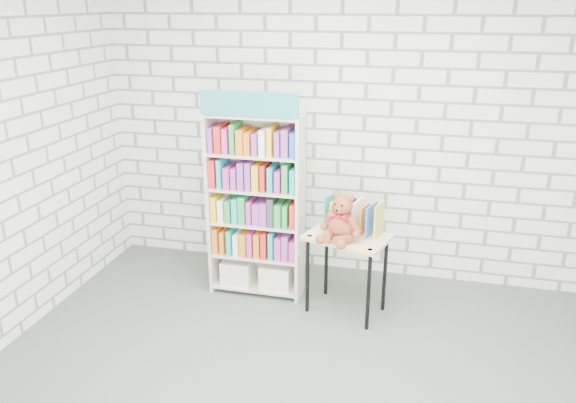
# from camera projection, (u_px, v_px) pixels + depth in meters

# --- Properties ---
(ground) EXTENTS (4.50, 4.50, 0.00)m
(ground) POSITION_uv_depth(u_px,v_px,m) (287.00, 394.00, 3.83)
(ground) COLOR #434E41
(ground) RESTS_ON ground
(room_shell) EXTENTS (4.52, 4.02, 2.81)m
(room_shell) POSITION_uv_depth(u_px,v_px,m) (286.00, 138.00, 3.22)
(room_shell) COLOR silver
(room_shell) RESTS_ON ground
(bookshelf) EXTENTS (0.82, 0.32, 1.85)m
(bookshelf) POSITION_uv_depth(u_px,v_px,m) (256.00, 204.00, 4.92)
(bookshelf) COLOR beige
(bookshelf) RESTS_ON ground
(display_table) EXTENTS (0.76, 0.62, 0.71)m
(display_table) POSITION_uv_depth(u_px,v_px,m) (347.00, 246.00, 4.65)
(display_table) COLOR #CDB67B
(display_table) RESTS_ON ground
(table_books) EXTENTS (0.50, 0.32, 0.27)m
(table_books) POSITION_uv_depth(u_px,v_px,m) (354.00, 216.00, 4.66)
(table_books) COLOR teal
(table_books) RESTS_ON display_table
(teddy_bear) EXTENTS (0.35, 0.35, 0.39)m
(teddy_bear) POSITION_uv_depth(u_px,v_px,m) (341.00, 222.00, 4.49)
(teddy_bear) COLOR maroon
(teddy_bear) RESTS_ON display_table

